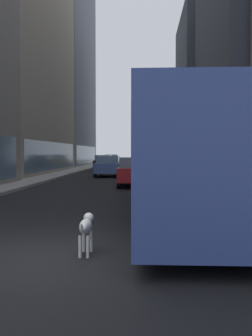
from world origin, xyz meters
TOP-DOWN VIEW (x-y plane):
  - ground_plane at (0.00, 35.00)m, footprint 120.00×120.00m
  - sidewalk_left at (-5.70, 35.00)m, footprint 2.40×110.00m
  - sidewalk_right at (5.70, 35.00)m, footprint 2.40×110.00m
  - building_left_far at (-11.90, 49.42)m, footprint 10.45×19.78m
  - building_right_far at (11.90, 43.79)m, footprint 11.55×16.10m
  - transit_bus at (2.80, 4.34)m, footprint 2.78×11.53m
  - car_silver_sedan at (2.80, 32.12)m, footprint 1.84×4.74m
  - car_blue_hatchback at (-1.20, 23.96)m, footprint 1.83×4.59m
  - car_black_suv at (-2.80, 35.16)m, footprint 1.74×4.44m
  - car_yellow_taxi at (-2.80, 45.22)m, footprint 1.74×3.95m
  - car_red_coupe at (1.20, 15.12)m, footprint 1.90×4.43m
  - dalmatian_dog at (0.63, 0.28)m, footprint 0.22×0.96m

SIDE VIEW (x-z plane):
  - ground_plane at x=0.00m, z-range 0.00..0.00m
  - sidewalk_left at x=-5.70m, z-range 0.00..0.15m
  - sidewalk_right at x=5.70m, z-range 0.00..0.15m
  - dalmatian_dog at x=0.63m, z-range 0.15..0.87m
  - car_yellow_taxi at x=-2.80m, z-range 0.01..1.63m
  - car_black_suv at x=-2.80m, z-range 0.01..1.63m
  - car_red_coupe at x=1.20m, z-range 0.01..1.63m
  - car_blue_hatchback at x=-1.20m, z-range 0.01..1.63m
  - car_silver_sedan at x=2.80m, z-range 0.02..1.64m
  - transit_bus at x=2.80m, z-range 0.25..3.30m
  - building_right_far at x=11.90m, z-range -0.01..19.11m
  - building_left_far at x=-11.90m, z-range -0.01..31.41m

